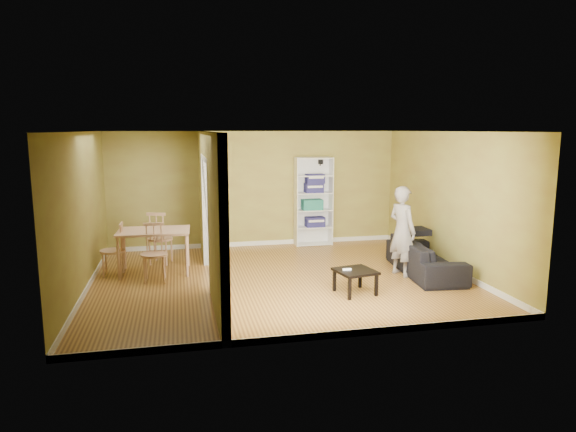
# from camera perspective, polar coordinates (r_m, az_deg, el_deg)

# --- Properties ---
(room_shell) EXTENTS (6.50, 6.50, 6.50)m
(room_shell) POSITION_cam_1_polar(r_m,az_deg,el_deg) (8.94, -0.98, 1.01)
(room_shell) COLOR #AD7D35
(room_shell) RESTS_ON ground
(partition) EXTENTS (0.22, 5.50, 2.60)m
(partition) POSITION_cam_1_polar(r_m,az_deg,el_deg) (8.79, -8.68, 0.75)
(partition) COLOR #A2A145
(partition) RESTS_ON ground
(wall_speaker) EXTENTS (0.10, 0.10, 0.10)m
(wall_speaker) POSITION_cam_1_polar(r_m,az_deg,el_deg) (11.83, 3.64, 6.02)
(wall_speaker) COLOR black
(wall_speaker) RESTS_ON room_shell
(sofa) EXTENTS (2.20, 1.11, 0.81)m
(sofa) POSITION_cam_1_polar(r_m,az_deg,el_deg) (9.80, 15.01, -3.90)
(sofa) COLOR #27282E
(sofa) RESTS_ON ground
(person) EXTENTS (0.84, 0.75, 1.92)m
(person) POSITION_cam_1_polar(r_m,az_deg,el_deg) (9.49, 12.60, -0.79)
(person) COLOR slate
(person) RESTS_ON ground
(bookshelf) EXTENTS (0.85, 0.37, 2.02)m
(bookshelf) POSITION_cam_1_polar(r_m,az_deg,el_deg) (11.79, 2.78, 1.66)
(bookshelf) COLOR white
(bookshelf) RESTS_ON ground
(paper_box_navy_a) EXTENTS (0.43, 0.28, 0.22)m
(paper_box_navy_a) POSITION_cam_1_polar(r_m,az_deg,el_deg) (11.83, 3.01, -0.64)
(paper_box_navy_a) COLOR #151A52
(paper_box_navy_a) RESTS_ON bookshelf
(paper_box_teal) EXTENTS (0.46, 0.30, 0.24)m
(paper_box_teal) POSITION_cam_1_polar(r_m,az_deg,el_deg) (11.74, 2.69, 1.28)
(paper_box_teal) COLOR #1E655E
(paper_box_teal) RESTS_ON bookshelf
(paper_box_navy_b) EXTENTS (0.41, 0.27, 0.21)m
(paper_box_navy_b) POSITION_cam_1_polar(r_m,az_deg,el_deg) (11.70, 2.88, 3.14)
(paper_box_navy_b) COLOR navy
(paper_box_navy_b) RESTS_ON bookshelf
(paper_box_navy_c) EXTENTS (0.41, 0.27, 0.21)m
(paper_box_navy_c) POSITION_cam_1_polar(r_m,az_deg,el_deg) (11.69, 3.00, 4.16)
(paper_box_navy_c) COLOR navy
(paper_box_navy_c) RESTS_ON bookshelf
(coffee_table) EXTENTS (0.59, 0.59, 0.39)m
(coffee_table) POSITION_cam_1_polar(r_m,az_deg,el_deg) (8.42, 7.49, -6.35)
(coffee_table) COLOR black
(coffee_table) RESTS_ON ground
(game_controller) EXTENTS (0.14, 0.04, 0.03)m
(game_controller) POSITION_cam_1_polar(r_m,az_deg,el_deg) (8.37, 6.57, -5.91)
(game_controller) COLOR white
(game_controller) RESTS_ON coffee_table
(dining_table) EXTENTS (1.29, 0.86, 0.81)m
(dining_table) POSITION_cam_1_polar(r_m,az_deg,el_deg) (9.77, -14.68, -1.97)
(dining_table) COLOR tan
(dining_table) RESTS_ON ground
(chair_left) EXTENTS (0.45, 0.45, 0.97)m
(chair_left) POSITION_cam_1_polar(r_m,az_deg,el_deg) (9.86, -18.92, -3.53)
(chair_left) COLOR tan
(chair_left) RESTS_ON ground
(chair_near) EXTENTS (0.48, 0.48, 1.02)m
(chair_near) POSITION_cam_1_polar(r_m,az_deg,el_deg) (9.28, -14.67, -3.98)
(chair_near) COLOR tan
(chair_near) RESTS_ON ground
(chair_far) EXTENTS (0.61, 0.61, 1.05)m
(chair_far) POSITION_cam_1_polar(r_m,az_deg,el_deg) (10.47, -14.01, -2.30)
(chair_far) COLOR tan
(chair_far) RESTS_ON ground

